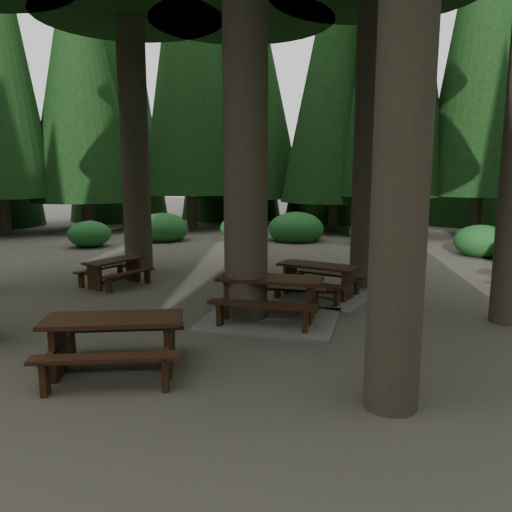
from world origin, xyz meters
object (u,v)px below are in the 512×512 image
at_px(picnic_table_e, 114,336).
at_px(picnic_table_a, 270,305).
at_px(picnic_table_b, 114,268).
at_px(picnic_table_c, 318,287).

bearing_deg(picnic_table_e, picnic_table_a, 42.68).
height_order(picnic_table_b, picnic_table_e, picnic_table_e).
xyz_separation_m(picnic_table_a, picnic_table_c, (0.34, 2.10, -0.04)).
distance_m(picnic_table_a, picnic_table_c, 2.13).
bearing_deg(picnic_table_c, picnic_table_e, -96.68).
xyz_separation_m(picnic_table_b, picnic_table_c, (5.10, 0.85, -0.18)).
bearing_deg(picnic_table_e, picnic_table_b, 100.04).
bearing_deg(picnic_table_b, picnic_table_a, -94.29).
bearing_deg(picnic_table_a, picnic_table_c, 71.71).
height_order(picnic_table_b, picnic_table_c, picnic_table_c).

